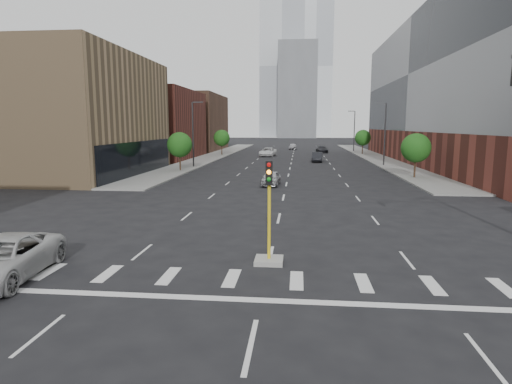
# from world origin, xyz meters

# --- Properties ---
(sidewalk_left_far) EXTENTS (5.00, 92.00, 0.15)m
(sidewalk_left_far) POSITION_xyz_m (-15.00, 74.00, 0.07)
(sidewalk_left_far) COLOR gray
(sidewalk_left_far) RESTS_ON ground
(sidewalk_right_far) EXTENTS (5.00, 92.00, 0.15)m
(sidewalk_right_far) POSITION_xyz_m (15.00, 74.00, 0.07)
(sidewalk_right_far) COLOR gray
(sidewalk_right_far) RESTS_ON ground
(building_left_mid) EXTENTS (20.00, 24.00, 14.00)m
(building_left_mid) POSITION_xyz_m (-27.50, 40.00, 7.00)
(building_left_mid) COLOR #9D7E59
(building_left_mid) RESTS_ON ground
(building_left_far_a) EXTENTS (20.00, 22.00, 12.00)m
(building_left_far_a) POSITION_xyz_m (-27.50, 66.00, 6.00)
(building_left_far_a) COLOR brown
(building_left_far_a) RESTS_ON ground
(building_left_far_b) EXTENTS (20.00, 24.00, 13.00)m
(building_left_far_b) POSITION_xyz_m (-27.50, 92.00, 6.50)
(building_left_far_b) COLOR brown
(building_left_far_b) RESTS_ON ground
(building_right_main) EXTENTS (24.00, 70.00, 22.00)m
(building_right_main) POSITION_xyz_m (29.50, 60.00, 11.00)
(building_right_main) COLOR brown
(building_right_main) RESTS_ON ground
(tower_left) EXTENTS (22.00, 22.00, 70.00)m
(tower_left) POSITION_xyz_m (-8.00, 220.00, 35.00)
(tower_left) COLOR #B2B7BC
(tower_left) RESTS_ON ground
(tower_right) EXTENTS (20.00, 20.00, 80.00)m
(tower_right) POSITION_xyz_m (10.00, 260.00, 40.00)
(tower_right) COLOR #B2B7BC
(tower_right) RESTS_ON ground
(tower_mid) EXTENTS (18.00, 18.00, 44.00)m
(tower_mid) POSITION_xyz_m (0.00, 200.00, 22.00)
(tower_mid) COLOR slate
(tower_mid) RESTS_ON ground
(median_traffic_signal) EXTENTS (1.20, 1.20, 4.40)m
(median_traffic_signal) POSITION_xyz_m (0.00, 8.97, 0.97)
(median_traffic_signal) COLOR #999993
(median_traffic_signal) RESTS_ON ground
(streetlight_right_a) EXTENTS (1.60, 0.22, 9.07)m
(streetlight_right_a) POSITION_xyz_m (13.41, 55.00, 5.01)
(streetlight_right_a) COLOR #2D2D30
(streetlight_right_a) RESTS_ON ground
(streetlight_right_b) EXTENTS (1.60, 0.22, 9.07)m
(streetlight_right_b) POSITION_xyz_m (13.41, 90.00, 5.01)
(streetlight_right_b) COLOR #2D2D30
(streetlight_right_b) RESTS_ON ground
(streetlight_left) EXTENTS (1.60, 0.22, 9.07)m
(streetlight_left) POSITION_xyz_m (-13.41, 50.00, 5.01)
(streetlight_left) COLOR #2D2D30
(streetlight_left) RESTS_ON ground
(tree_left_near) EXTENTS (3.20, 3.20, 4.85)m
(tree_left_near) POSITION_xyz_m (-14.00, 45.00, 3.39)
(tree_left_near) COLOR #382619
(tree_left_near) RESTS_ON ground
(tree_left_far) EXTENTS (3.20, 3.20, 4.85)m
(tree_left_far) POSITION_xyz_m (-14.00, 75.00, 3.39)
(tree_left_far) COLOR #382619
(tree_left_far) RESTS_ON ground
(tree_right_near) EXTENTS (3.20, 3.20, 4.85)m
(tree_right_near) POSITION_xyz_m (14.00, 40.00, 3.39)
(tree_right_near) COLOR #382619
(tree_right_near) RESTS_ON ground
(tree_right_far) EXTENTS (3.20, 3.20, 4.85)m
(tree_right_far) POSITION_xyz_m (14.00, 80.00, 3.39)
(tree_right_far) COLOR #382619
(tree_right_far) RESTS_ON ground
(car_near_left) EXTENTS (1.93, 4.30, 1.43)m
(car_near_left) POSITION_xyz_m (-1.50, 33.05, 0.72)
(car_near_left) COLOR #B0B1B5
(car_near_left) RESTS_ON ground
(car_mid_right) EXTENTS (1.95, 4.83, 1.56)m
(car_mid_right) POSITION_xyz_m (4.17, 61.36, 0.78)
(car_mid_right) COLOR black
(car_mid_right) RESTS_ON ground
(car_far_left) EXTENTS (3.37, 6.08, 1.61)m
(car_far_left) POSITION_xyz_m (-4.74, 73.25, 0.81)
(car_far_left) COLOR white
(car_far_left) RESTS_ON ground
(car_deep_right) EXTENTS (2.73, 5.20, 1.44)m
(car_deep_right) POSITION_xyz_m (6.13, 85.15, 0.72)
(car_deep_right) COLOR black
(car_deep_right) RESTS_ON ground
(car_distant) EXTENTS (1.81, 4.49, 1.53)m
(car_distant) POSITION_xyz_m (-0.32, 96.82, 0.77)
(car_distant) COLOR #B6B6BB
(car_distant) RESTS_ON ground
(parked_minivan) EXTENTS (3.26, 6.07, 1.62)m
(parked_minivan) POSITION_xyz_m (-10.00, 6.00, 0.81)
(parked_minivan) COLOR #B7B7B7
(parked_minivan) RESTS_ON ground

